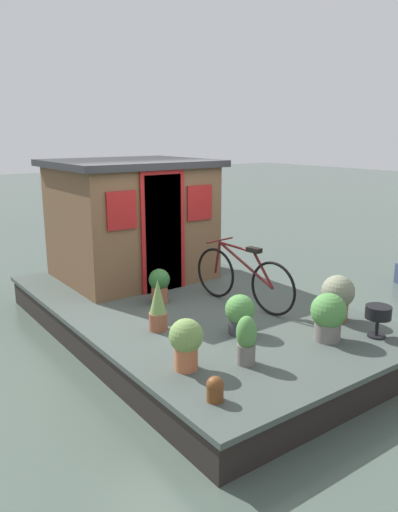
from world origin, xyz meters
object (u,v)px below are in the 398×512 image
(potted_plant_basil, at_px, (338,295))
(mooring_bollard, at_px, (215,389))
(houseboat_cabin, at_px, (131,219))
(bicycle, at_px, (243,278))
(potted_plant_fern, at_px, (159,284))
(potted_plant_lavender, at_px, (158,306))
(charcoal_grill, at_px, (378,314))
(potted_plant_succulent, at_px, (328,315))
(potted_plant_mint, at_px, (186,341))
(potted_plant_geranium, at_px, (246,340))
(potted_plant_ivy, at_px, (240,313))

(potted_plant_basil, bearing_deg, mooring_bollard, 104.83)
(houseboat_cabin, relative_size, bicycle, 1.38)
(bicycle, relative_size, potted_plant_fern, 3.55)
(potted_plant_lavender, relative_size, potted_plant_basil, 1.08)
(charcoal_grill, bearing_deg, potted_plant_succulent, 62.57)
(potted_plant_mint, height_order, mooring_bollard, potted_plant_mint)
(houseboat_cabin, bearing_deg, potted_plant_lavender, 158.67)
(potted_plant_succulent, relative_size, mooring_bollard, 2.40)
(potted_plant_geranium, height_order, potted_plant_fern, potted_plant_geranium)
(mooring_bollard, bearing_deg, houseboat_cabin, -18.54)
(potted_plant_basil, bearing_deg, potted_plant_mint, 90.04)
(potted_plant_mint, bearing_deg, potted_plant_geranium, -114.04)
(potted_plant_mint, height_order, potted_plant_basil, potted_plant_basil)
(potted_plant_ivy, relative_size, potted_plant_mint, 0.89)
(potted_plant_geranium, bearing_deg, mooring_bollard, 119.17)
(potted_plant_geranium, xyz_separation_m, potted_plant_succulent, (-0.09, -1.13, 0.04))
(potted_plant_fern, bearing_deg, potted_plant_ivy, -172.04)
(potted_plant_mint, height_order, potted_plant_fern, potted_plant_mint)
(potted_plant_geranium, xyz_separation_m, potted_plant_fern, (2.07, -0.25, 0.01))
(potted_plant_lavender, bearing_deg, potted_plant_basil, -117.48)
(potted_plant_geranium, bearing_deg, houseboat_cabin, -9.87)
(potted_plant_geranium, bearing_deg, potted_plant_mint, 65.96)
(bicycle, distance_m, potted_plant_ivy, 0.98)
(potted_plant_lavender, relative_size, potted_plant_mint, 1.19)
(potted_plant_ivy, bearing_deg, potted_plant_basil, -106.73)
(houseboat_cabin, distance_m, potted_plant_mint, 3.49)
(potted_plant_fern, xyz_separation_m, charcoal_grill, (-2.44, -1.40, 0.01))
(houseboat_cabin, height_order, potted_plant_succulent, houseboat_cabin)
(potted_plant_ivy, distance_m, mooring_bollard, 1.53)
(potted_plant_lavender, relative_size, potted_plant_ivy, 1.32)
(potted_plant_succulent, height_order, potted_plant_mint, potted_plant_succulent)
(potted_plant_ivy, xyz_separation_m, potted_plant_mint, (-0.38, 1.01, 0.05))
(potted_plant_geranium, relative_size, potted_plant_lavender, 0.82)
(bicycle, distance_m, potted_plant_succulent, 1.44)
(potted_plant_geranium, distance_m, potted_plant_mint, 0.61)
(houseboat_cabin, distance_m, potted_plant_succulent, 3.66)
(houseboat_cabin, height_order, charcoal_grill, houseboat_cabin)
(charcoal_grill, bearing_deg, potted_plant_mint, 74.51)
(potted_plant_geranium, height_order, mooring_bollard, potted_plant_geranium)
(potted_plant_lavender, height_order, charcoal_grill, potted_plant_lavender)
(potted_plant_succulent, bearing_deg, houseboat_cabin, 8.33)
(potted_plant_lavender, height_order, potted_plant_mint, potted_plant_lavender)
(potted_plant_geranium, bearing_deg, potted_plant_lavender, 11.35)
(potted_plant_ivy, bearing_deg, mooring_bollard, 131.54)
(bicycle, distance_m, potted_plant_lavender, 1.37)
(houseboat_cabin, relative_size, charcoal_grill, 6.41)
(potted_plant_mint, distance_m, potted_plant_basil, 2.27)
(bicycle, relative_size, potted_plant_ivy, 3.67)
(potted_plant_basil, bearing_deg, potted_plant_fern, 38.69)
(potted_plant_geranium, height_order, potted_plant_mint, potted_plant_mint)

